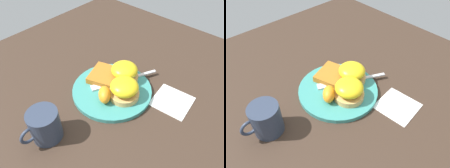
% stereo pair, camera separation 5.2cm
% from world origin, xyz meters
% --- Properties ---
extents(ground_plane, '(1.10, 1.10, 0.00)m').
position_xyz_m(ground_plane, '(0.00, 0.00, 0.00)').
color(ground_plane, '#38281E').
extents(plate, '(0.25, 0.25, 0.01)m').
position_xyz_m(plate, '(0.00, 0.00, 0.01)').
color(plate, teal).
rests_on(plate, ground_plane).
extents(sandwich_benedict_left, '(0.09, 0.09, 0.06)m').
position_xyz_m(sandwich_benedict_left, '(0.00, 0.05, 0.04)').
color(sandwich_benedict_left, tan).
rests_on(sandwich_benedict_left, plate).
extents(sandwich_benedict_right, '(0.09, 0.09, 0.06)m').
position_xyz_m(sandwich_benedict_right, '(-0.06, -0.00, 0.04)').
color(sandwich_benedict_right, tan).
rests_on(sandwich_benedict_right, plate).
extents(hashbrown_patty, '(0.12, 0.12, 0.02)m').
position_xyz_m(hashbrown_patty, '(-0.02, -0.05, 0.02)').
color(hashbrown_patty, '#B1681F').
rests_on(hashbrown_patty, plate).
extents(orange_wedge, '(0.07, 0.07, 0.04)m').
position_xyz_m(orange_wedge, '(0.05, 0.01, 0.04)').
color(orange_wedge, orange).
rests_on(orange_wedge, plate).
extents(fork, '(0.21, 0.12, 0.00)m').
position_xyz_m(fork, '(-0.04, -0.00, 0.02)').
color(fork, silver).
rests_on(fork, plate).
extents(cup, '(0.11, 0.08, 0.09)m').
position_xyz_m(cup, '(0.23, -0.02, 0.05)').
color(cup, '#2D384C').
rests_on(cup, ground_plane).
extents(napkin, '(0.12, 0.12, 0.00)m').
position_xyz_m(napkin, '(-0.09, 0.17, 0.00)').
color(napkin, white).
rests_on(napkin, ground_plane).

